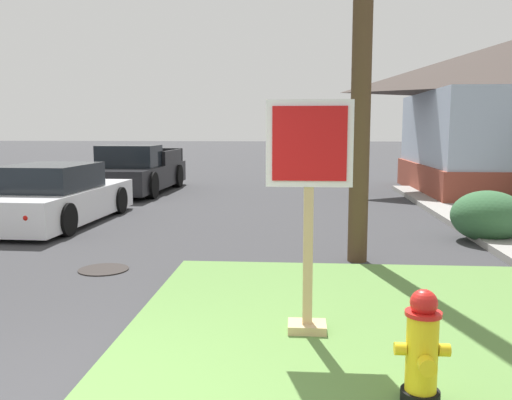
{
  "coord_description": "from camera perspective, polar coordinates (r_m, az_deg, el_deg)",
  "views": [
    {
      "loc": [
        1.73,
        -3.3,
        1.99
      ],
      "look_at": [
        1.18,
        3.88,
        1.05
      ],
      "focal_mm": 38.62,
      "sensor_mm": 36.0,
      "label": 1
    }
  ],
  "objects": [
    {
      "name": "fire_hydrant",
      "position": [
        4.13,
        16.82,
        -14.62
      ],
      "size": [
        0.38,
        0.34,
        0.81
      ],
      "color": "black",
      "rests_on": "grass_corner_patch"
    },
    {
      "name": "stop_sign",
      "position": [
        5.08,
        5.45,
        -2.0
      ],
      "size": [
        0.78,
        0.28,
        2.16
      ],
      "color": "tan",
      "rests_on": "grass_corner_patch"
    },
    {
      "name": "shrub_by_curb",
      "position": [
        10.52,
        22.9,
        -1.55
      ],
      "size": [
        1.28,
        1.28,
        0.9
      ],
      "primitive_type": "ellipsoid",
      "color": "#315E37",
      "rests_on": "ground"
    },
    {
      "name": "manhole_cover",
      "position": [
        8.12,
        -15.51,
        -6.95
      ],
      "size": [
        0.7,
        0.7,
        0.02
      ],
      "primitive_type": "cylinder",
      "color": "black",
      "rests_on": "ground"
    },
    {
      "name": "grass_corner_patch",
      "position": [
        5.67,
        11.26,
        -12.81
      ],
      "size": [
        4.64,
        4.83,
        0.08
      ],
      "primitive_type": "cube",
      "color": "#567F3D",
      "rests_on": "ground"
    },
    {
      "name": "parked_sedan_white",
      "position": [
        12.28,
        -20.07,
        0.24
      ],
      "size": [
        2.01,
        4.53,
        1.25
      ],
      "color": "silver",
      "rests_on": "ground"
    },
    {
      "name": "pickup_truck_black",
      "position": [
        17.47,
        -12.27,
        2.79
      ],
      "size": [
        2.1,
        5.2,
        1.48
      ],
      "color": "black",
      "rests_on": "ground"
    }
  ]
}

